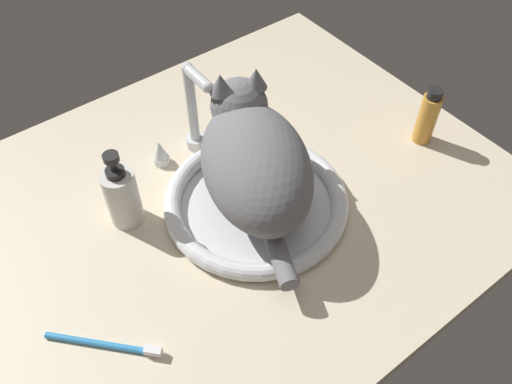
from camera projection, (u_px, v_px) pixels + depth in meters
The scene contains 7 objects.
countertop at pixel (223, 208), 99.38cm from camera, with size 105.08×81.38×3.00cm, color beige.
sink_basin at pixel (256, 201), 96.60cm from camera, with size 33.25×33.25×3.05cm.
faucet at pixel (195, 119), 101.94cm from camera, with size 19.07×9.49×19.81cm.
cat at pixel (253, 156), 90.45cm from camera, with size 27.41×35.73×18.64cm.
soap_pump_bottle at pixel (122, 196), 91.24cm from camera, with size 5.81×5.81×16.02cm.
amber_bottle at pixel (428, 117), 104.66cm from camera, with size 3.84×3.84×12.52cm.
toothbrush at pixel (106, 344), 79.64cm from camera, with size 13.22×13.98×1.70cm.
Camera 1 is at (-32.98, -53.41, 78.84)cm, focal length 37.67 mm.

